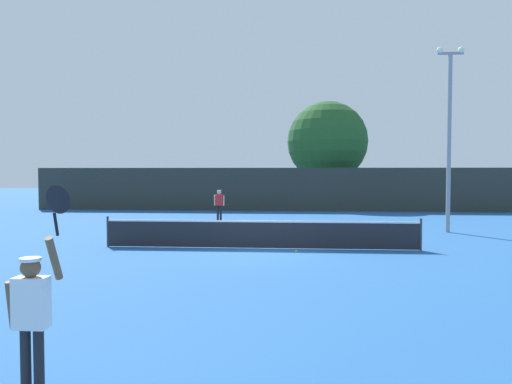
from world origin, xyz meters
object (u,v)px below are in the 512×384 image
(player_receiving, at_px, (219,202))
(tennis_ball, at_px, (296,251))
(parked_car_near, at_px, (249,195))
(large_tree, at_px, (327,142))
(parked_car_mid, at_px, (400,196))
(light_pole, at_px, (449,127))
(player_serving, at_px, (33,305))

(player_receiving, xyz_separation_m, tennis_ball, (4.12, -10.20, -0.97))
(tennis_ball, bearing_deg, parked_car_near, 99.05)
(large_tree, distance_m, parked_car_mid, 7.31)
(large_tree, relative_size, parked_car_mid, 1.84)
(player_receiving, relative_size, large_tree, 0.21)
(player_receiving, bearing_deg, parked_car_mid, -134.40)
(large_tree, distance_m, parked_car_near, 7.80)
(player_receiving, height_order, large_tree, large_tree)
(player_receiving, xyz_separation_m, large_tree, (6.59, 10.94, 3.91))
(parked_car_near, bearing_deg, large_tree, -21.85)
(light_pole, relative_size, large_tree, 1.00)
(parked_car_mid, bearing_deg, tennis_ball, -113.89)
(player_serving, relative_size, light_pole, 0.31)
(parked_car_near, height_order, parked_car_mid, same)
(light_pole, height_order, large_tree, light_pole)
(parked_car_mid, bearing_deg, large_tree, -167.78)
(tennis_ball, xyz_separation_m, light_pole, (6.62, 5.79, 4.53))
(tennis_ball, bearing_deg, player_receiving, 112.00)
(player_receiving, bearing_deg, light_pole, 157.65)
(player_serving, bearing_deg, parked_car_mid, 71.14)
(player_receiving, xyz_separation_m, light_pole, (10.74, -4.42, 3.55))
(player_receiving, distance_m, parked_car_mid, 17.67)
(parked_car_near, bearing_deg, tennis_ball, -82.37)
(player_receiving, bearing_deg, parked_car_near, -91.68)
(parked_car_mid, bearing_deg, light_pole, -99.48)
(tennis_ball, bearing_deg, light_pole, 41.17)
(player_serving, distance_m, tennis_ball, 10.92)
(tennis_ball, relative_size, parked_car_mid, 0.02)
(tennis_ball, relative_size, light_pole, 0.01)
(tennis_ball, xyz_separation_m, parked_car_mid, (8.24, 22.83, 0.74))
(player_serving, bearing_deg, large_tree, 79.98)
(player_receiving, distance_m, parked_car_near, 13.25)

